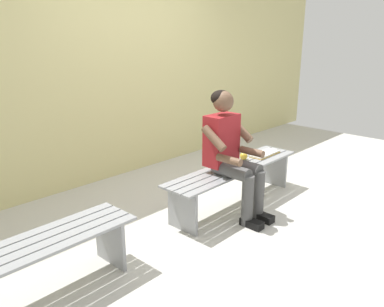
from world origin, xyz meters
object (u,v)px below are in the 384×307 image
(bench_near, at_px, (234,175))
(person_seated, at_px, (231,150))
(book_open, at_px, (265,154))
(bench_far, at_px, (13,266))
(apple, at_px, (244,156))

(bench_near, xyz_separation_m, person_seated, (0.20, 0.10, 0.34))
(person_seated, xyz_separation_m, book_open, (-0.77, -0.10, -0.24))
(bench_near, distance_m, book_open, 0.58)
(bench_near, xyz_separation_m, book_open, (-0.57, -0.00, 0.11))
(bench_near, relative_size, bench_far, 1.06)
(bench_near, bearing_deg, person_seated, 26.08)
(person_seated, height_order, apple, person_seated)
(bench_far, height_order, person_seated, person_seated)
(bench_near, distance_m, apple, 0.29)
(person_seated, bearing_deg, bench_near, -153.92)
(person_seated, relative_size, apple, 14.61)
(apple, bearing_deg, book_open, 168.69)
(book_open, bearing_deg, bench_far, -0.88)
(bench_far, bearing_deg, apple, -178.46)
(bench_near, distance_m, person_seated, 0.41)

